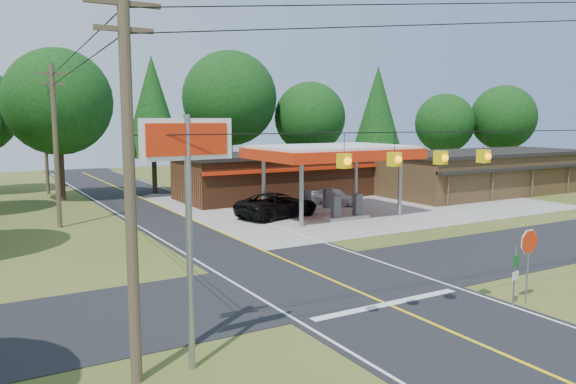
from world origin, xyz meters
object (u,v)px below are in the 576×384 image
gas_canopy (332,154)px  big_stop_sign (188,183)px  suv_car (278,205)px  sedan_car (334,196)px  octagonal_stop_sign (529,247)px

gas_canopy → big_stop_sign: bearing=-133.3°
gas_canopy → suv_car: size_ratio=1.75×
suv_car → gas_canopy: bearing=-123.0°
suv_car → sedan_car: suv_car is taller
octagonal_stop_sign → suv_car: bearing=87.4°
gas_canopy → octagonal_stop_sign: (-4.50, -19.01, -2.18)m
suv_car → sedan_car: bearing=-80.8°
big_stop_sign → sedan_car: bearing=47.7°
gas_canopy → octagonal_stop_sign: size_ratio=3.82×
gas_canopy → octagonal_stop_sign: gas_canopy is taller
big_stop_sign → octagonal_stop_sign: size_ratio=2.46×
gas_canopy → suv_car: bearing=160.1°
big_stop_sign → octagonal_stop_sign: big_stop_sign is taller
suv_car → big_stop_sign: 23.89m
suv_car → octagonal_stop_sign: size_ratio=2.19×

